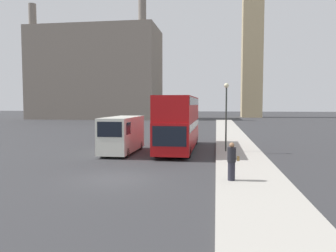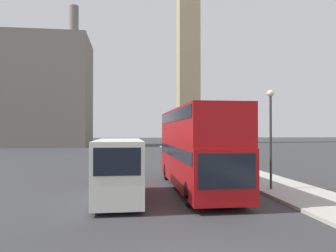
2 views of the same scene
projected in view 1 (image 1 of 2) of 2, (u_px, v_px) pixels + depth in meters
The scene contains 8 objects.
ground_plane at pixel (115, 179), 16.34m from camera, with size 300.00×300.00×0.00m, color #333335.
sidewalk_strip at pixel (253, 182), 15.36m from camera, with size 3.44×120.00×0.15m.
building_block_distant at pixel (97, 74), 83.60m from camera, with size 31.71×14.92×27.68m.
red_double_decker_bus at pixel (179, 121), 26.47m from camera, with size 2.58×10.96×4.32m.
white_van at pixel (122, 134), 24.82m from camera, with size 2.06×6.09×2.76m.
pedestrian at pixel (232, 161), 15.35m from camera, with size 0.56×0.40×1.79m.
street_lamp at pixel (226, 106), 24.75m from camera, with size 0.36×0.36×5.17m.
parked_sedan at pixel (171, 122), 55.87m from camera, with size 1.89×4.60×1.53m.
Camera 1 is at (5.00, -15.57, 3.74)m, focal length 35.00 mm.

